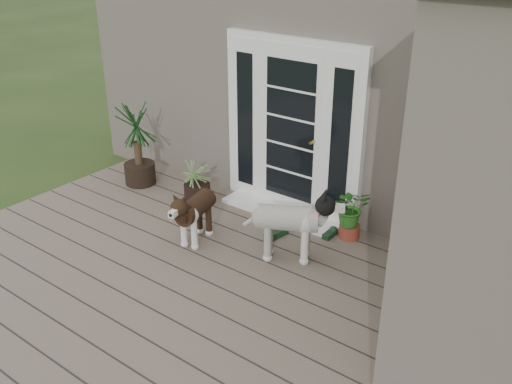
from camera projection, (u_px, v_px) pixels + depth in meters
The scene contains 14 objects.
deck at pixel (182, 300), 5.58m from camera, with size 6.20×4.60×0.12m, color #6B5B4C.
house_main at pixel (385, 69), 8.00m from camera, with size 7.40×4.00×3.10m, color #665E54.
door_unit at pixel (292, 128), 6.78m from camera, with size 1.90×0.14×2.15m, color white.
door_step at pixel (281, 212), 7.09m from camera, with size 1.60×0.40×0.05m, color white.
brindle_dog at pixel (196, 216), 6.38m from camera, with size 0.32×0.75×0.63m, color #362113, non-canonical shape.
white_dog at pixel (288, 229), 6.01m from camera, with size 0.37×0.87×0.72m, color silver, non-canonical shape.
spider_plant at pixel (197, 178), 7.33m from camera, with size 0.57×0.57×0.61m, color #8A9B5F, non-canonical shape.
yucca at pixel (137, 144), 7.69m from camera, with size 0.80×0.80×1.16m, color black, non-canonical shape.
herb_a at pixel (350, 217), 6.47m from camera, with size 0.42×0.42×0.53m, color #285919.
herb_b at pixel (434, 250), 5.82m from camera, with size 0.35×0.35×0.52m, color #24601B.
herb_c at pixel (427, 240), 5.97m from camera, with size 0.36×0.36×0.56m, color #1E641C.
sapling at pixel (424, 232), 5.05m from camera, with size 0.48×0.48×1.62m, color #174C15, non-canonical shape.
clog_left at pixel (276, 233), 6.57m from camera, with size 0.16×0.34×0.10m, color #14321B, non-canonical shape.
clog_right at pixel (330, 233), 6.58m from camera, with size 0.12×0.26×0.08m, color black, non-canonical shape.
Camera 1 is at (3.34, -2.80, 3.44)m, focal length 39.71 mm.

